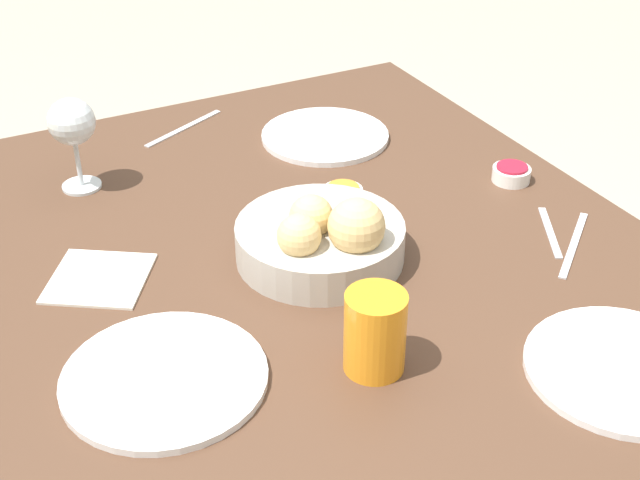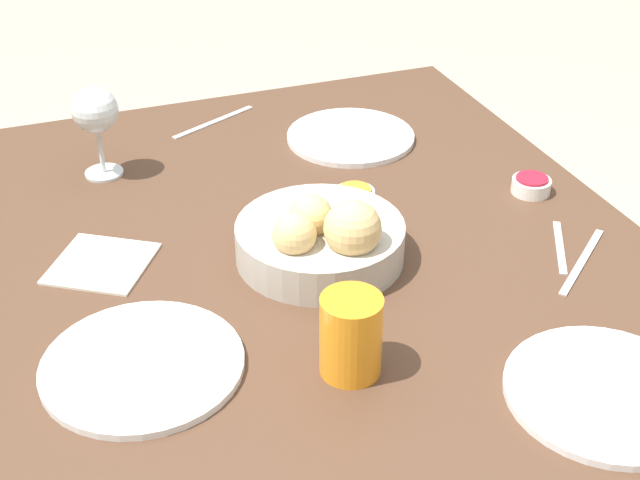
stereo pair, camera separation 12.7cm
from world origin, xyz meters
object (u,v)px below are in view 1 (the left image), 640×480
object	(u,v)px
juice_glass	(375,332)
jam_bowl_berry	(511,174)
plate_far_center	(164,378)
napkin	(99,278)
bread_basket	(323,238)
knife_silver	(574,244)
wine_glass	(72,125)
plate_near_right	(325,136)
fork_silver	(184,128)
spoon_coffee	(550,232)
plate_near_left	(623,369)
jam_bowl_honey	(343,195)

from	to	relation	value
juice_glass	jam_bowl_berry	world-z (taller)	juice_glass
plate_far_center	napkin	size ratio (longest dim) A/B	1.36
bread_basket	knife_silver	xyz separation A→B (m)	(-0.13, -0.35, -0.04)
plate_far_center	wine_glass	bearing A→B (deg)	-3.88
plate_near_right	fork_silver	xyz separation A→B (m)	(0.16, 0.21, -0.00)
plate_far_center	spoon_coffee	xyz separation A→B (m)	(0.05, -0.63, -0.00)
plate_near_left	napkin	world-z (taller)	plate_near_left
wine_glass	spoon_coffee	world-z (taller)	wine_glass
plate_near_left	juice_glass	distance (m)	0.31
plate_far_center	plate_near_right	bearing A→B (deg)	-43.80
fork_silver	plate_far_center	bearing A→B (deg)	158.11
jam_bowl_berry	napkin	size ratio (longest dim) A/B	0.35
plate_near_right	plate_far_center	distance (m)	0.69
bread_basket	jam_bowl_berry	size ratio (longest dim) A/B	3.83
napkin	knife_silver	bearing A→B (deg)	-109.92
knife_silver	plate_near_left	bearing A→B (deg)	150.92
wine_glass	jam_bowl_berry	size ratio (longest dim) A/B	2.47
jam_bowl_berry	plate_far_center	bearing A→B (deg)	107.37
bread_basket	napkin	distance (m)	0.32
jam_bowl_berry	fork_silver	bearing A→B (deg)	43.31
fork_silver	spoon_coffee	world-z (taller)	same
jam_bowl_berry	napkin	bearing A→B (deg)	87.29
napkin	jam_bowl_honey	bearing A→B (deg)	-85.17
bread_basket	juice_glass	world-z (taller)	bread_basket
spoon_coffee	knife_silver	bearing A→B (deg)	-167.75
juice_glass	fork_silver	size ratio (longest dim) A/B	0.60
bread_basket	jam_bowl_berry	xyz separation A→B (m)	(0.07, -0.39, -0.03)
plate_far_center	jam_bowl_berry	xyz separation A→B (m)	(0.21, -0.68, 0.01)
juice_glass	knife_silver	xyz separation A→B (m)	(0.10, -0.40, -0.05)
jam_bowl_honey	knife_silver	distance (m)	0.36
jam_bowl_honey	fork_silver	distance (m)	0.40
napkin	wine_glass	bearing A→B (deg)	-9.75
plate_near_left	plate_near_right	bearing A→B (deg)	1.81
plate_near_left	spoon_coffee	size ratio (longest dim) A/B	1.84
jam_bowl_honey	plate_near_right	bearing A→B (deg)	-20.56
bread_basket	spoon_coffee	world-z (taller)	bread_basket
juice_glass	knife_silver	distance (m)	0.42
plate_near_right	jam_bowl_honey	size ratio (longest dim) A/B	3.65
jam_bowl_honey	fork_silver	size ratio (longest dim) A/B	0.36
wine_glass	knife_silver	size ratio (longest dim) A/B	1.02
wine_glass	napkin	xyz separation A→B (m)	(-0.27, 0.05, -0.11)
jam_bowl_honey	jam_bowl_berry	bearing A→B (deg)	-103.34
plate_near_left	jam_bowl_honey	size ratio (longest dim) A/B	3.78
jam_bowl_berry	jam_bowl_honey	bearing A→B (deg)	76.66
plate_near_right	napkin	world-z (taller)	plate_near_right
jam_bowl_berry	napkin	distance (m)	0.69
plate_near_right	spoon_coffee	distance (m)	0.47
plate_near_right	wine_glass	distance (m)	0.45
juice_glass	jam_bowl_honey	distance (m)	0.40
plate_near_left	knife_silver	distance (m)	0.28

